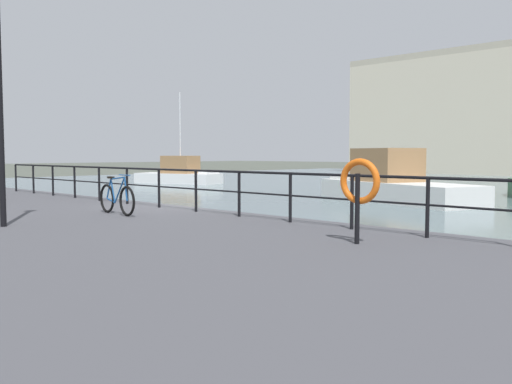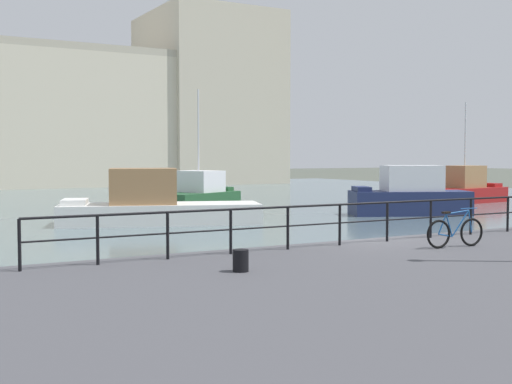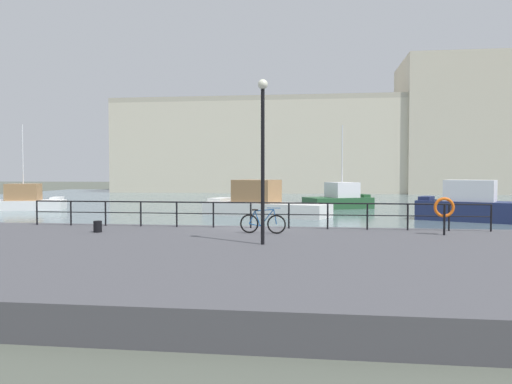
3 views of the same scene
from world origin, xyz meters
name	(u,v)px [view 1 (image 1 of 3)]	position (x,y,z in m)	size (l,w,h in m)	color
ground_plane	(180,232)	(0.00, 0.00, 0.00)	(240.00, 240.00, 0.00)	#4C5147
moored_red_daysailer	(179,174)	(-20.94, 16.28, 0.75)	(7.02, 4.08, 6.86)	white
moored_white_yacht	(393,183)	(-1.16, 13.65, 0.87)	(9.28, 5.60, 2.50)	white
quay_railing	(159,181)	(0.03, -0.75, 1.50)	(19.01, 0.07, 1.08)	black
parked_bicycle	(117,199)	(0.74, -2.51, 1.16)	(1.77, 0.22, 0.98)	black
life_ring_stand	(359,184)	(7.42, -2.11, 1.74)	(0.75, 0.16, 1.40)	black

